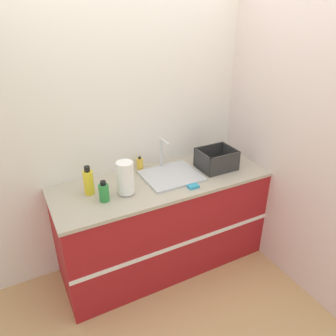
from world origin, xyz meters
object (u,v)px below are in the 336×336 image
paper_towel_roll (125,178)px  sink (171,174)px  bottle_green (104,192)px  dish_rack (216,161)px  bottle_yellow (89,182)px  soap_dispenser (140,164)px

paper_towel_roll → sink: bearing=11.3°
sink → bottle_green: (-0.64, -0.11, 0.06)m
paper_towel_roll → dish_rack: (0.90, 0.04, -0.07)m
paper_towel_roll → bottle_green: bearing=-173.5°
bottle_yellow → bottle_green: (0.07, -0.16, -0.03)m
sink → paper_towel_roll: 0.48m
dish_rack → bottle_green: dish_rack is taller
sink → soap_dispenser: sink is taller
paper_towel_roll → bottle_green: (-0.19, -0.02, -0.07)m
dish_rack → paper_towel_roll: bearing=-177.4°
sink → dish_rack: sink is taller
bottle_yellow → soap_dispenser: (0.53, 0.20, -0.05)m
dish_rack → bottle_yellow: bottle_yellow is taller
paper_towel_roll → dish_rack: 0.91m
paper_towel_roll → dish_rack: paper_towel_roll is taller
soap_dispenser → dish_rack: bearing=-24.7°
paper_towel_roll → soap_dispenser: 0.44m
bottle_yellow → paper_towel_roll: bearing=-27.2°
bottle_green → soap_dispenser: (0.45, 0.36, -0.02)m
sink → bottle_yellow: 0.72m
sink → bottle_yellow: size_ratio=1.99×
sink → bottle_green: size_ratio=2.85×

